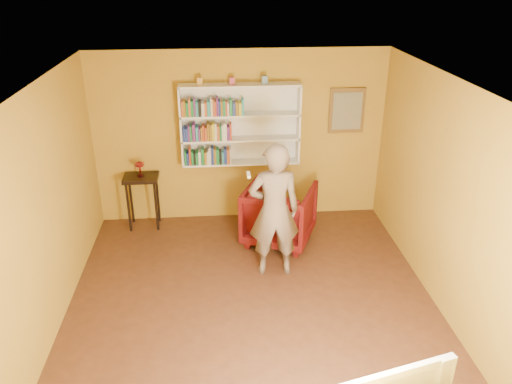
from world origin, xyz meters
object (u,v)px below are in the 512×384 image
at_px(ruby_lustre, 140,166).
at_px(person, 274,211).
at_px(console_table, 142,185).
at_px(bookshelf, 240,124).
at_px(armchair, 279,213).

bearing_deg(ruby_lustre, person, -37.60).
height_order(console_table, ruby_lustre, ruby_lustre).
relative_size(bookshelf, person, 0.98).
height_order(console_table, person, person).
height_order(bookshelf, console_table, bookshelf).
bearing_deg(ruby_lustre, armchair, -16.56).
relative_size(bookshelf, console_table, 2.10).
xyz_separation_m(ruby_lustre, person, (1.88, -1.45, -0.11)).
xyz_separation_m(bookshelf, armchair, (0.52, -0.77, -1.15)).
height_order(ruby_lustre, person, person).
bearing_deg(console_table, person, -37.60).
xyz_separation_m(bookshelf, console_table, (-1.54, -0.16, -0.88)).
bearing_deg(person, console_table, -38.41).
bearing_deg(console_table, armchair, -16.56).
height_order(bookshelf, armchair, bookshelf).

